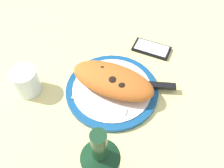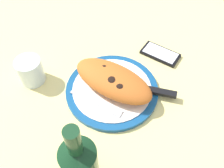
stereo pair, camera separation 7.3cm
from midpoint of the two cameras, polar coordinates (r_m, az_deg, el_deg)
ground_plane at (r=77.05cm, az=2.70°, el=-2.52°), size 150.00×150.00×3.00cm
plate at (r=75.19cm, az=2.77°, el=-1.52°), size 27.79×27.79×1.66cm
calzone at (r=72.36cm, az=3.03°, el=0.71°), size 25.62×12.91×6.18cm
fork at (r=70.78cm, az=0.25°, el=-4.98°), size 16.66×2.36×0.40cm
knife at (r=74.80cm, az=11.04°, el=-1.49°), size 23.71×8.33×1.20cm
smartphone at (r=87.58cm, az=13.32°, el=6.58°), size 12.97×7.00×1.16cm
water_glass at (r=78.71cm, az=-15.55°, el=2.48°), size 7.70×7.70×8.25cm
wine_bottle at (r=54.61cm, az=-3.23°, el=-18.49°), size 7.59×7.59×25.62cm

